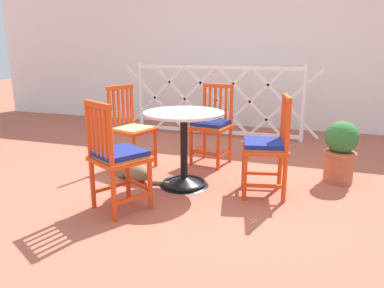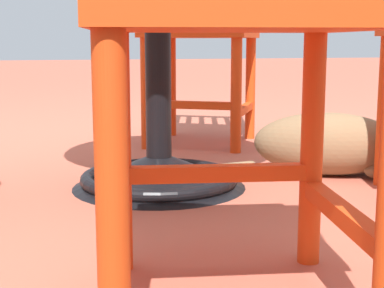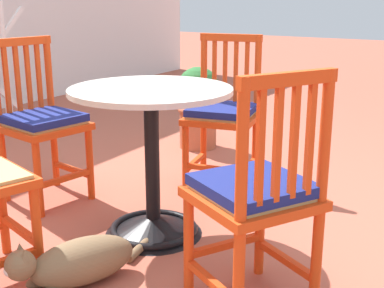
% 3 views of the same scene
% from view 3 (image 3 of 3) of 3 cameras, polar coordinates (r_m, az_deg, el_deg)
% --- Properties ---
extents(ground_plane, '(24.00, 24.00, 0.00)m').
position_cam_3_polar(ground_plane, '(2.65, -2.42, -9.72)').
color(ground_plane, '#AD5642').
extents(cafe_table, '(0.76, 0.76, 0.73)m').
position_cam_3_polar(cafe_table, '(2.56, -4.27, -3.80)').
color(cafe_table, black).
rests_on(cafe_table, ground_plane).
extents(orange_chair_facing_out, '(0.46, 0.46, 0.91)m').
position_cam_3_polar(orange_chair_facing_out, '(3.06, -15.90, 2.11)').
color(orange_chair_facing_out, '#D64214').
rests_on(orange_chair_facing_out, ground_plane).
extents(orange_chair_near_fence, '(0.54, 0.54, 0.91)m').
position_cam_3_polar(orange_chair_near_fence, '(1.92, 6.91, -5.62)').
color(orange_chair_near_fence, '#D64214').
rests_on(orange_chair_near_fence, ground_plane).
extents(orange_chair_by_planter, '(0.47, 0.47, 0.91)m').
position_cam_3_polar(orange_chair_by_planter, '(3.16, 3.36, 3.15)').
color(orange_chair_by_planter, '#D64214').
rests_on(orange_chair_by_planter, ground_plane).
extents(tabby_cat, '(0.73, 0.37, 0.23)m').
position_cam_3_polar(tabby_cat, '(2.24, -12.57, -12.42)').
color(tabby_cat, brown).
rests_on(tabby_cat, ground_plane).
extents(terracotta_planter, '(0.32, 0.32, 0.62)m').
position_cam_3_polar(terracotta_planter, '(4.01, 0.66, 4.19)').
color(terracotta_planter, '#B25B3D').
rests_on(terracotta_planter, ground_plane).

